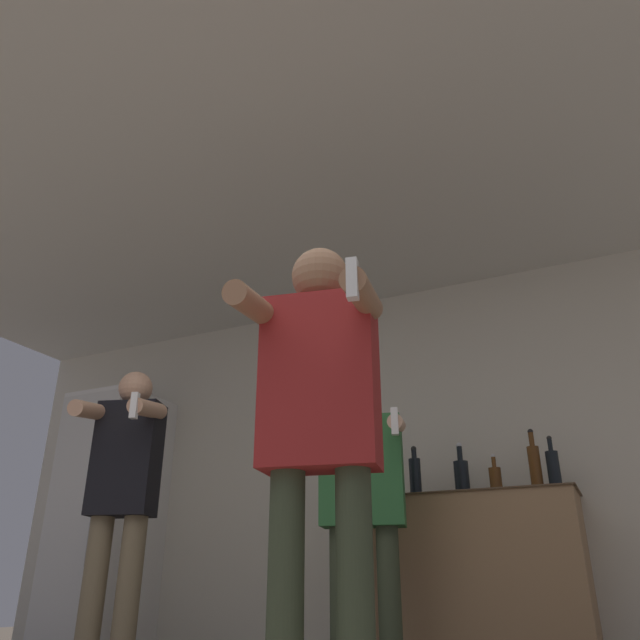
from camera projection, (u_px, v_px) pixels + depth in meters
The scene contains 12 objects.
wall_back at pixel (412, 464), 4.28m from camera, with size 7.00×0.06×2.55m.
ceiling_slab at pixel (317, 187), 3.53m from camera, with size 7.00×3.52×0.05m.
refrigerator at pixel (107, 521), 4.75m from camera, with size 0.61×0.71×1.92m.
counter at pixel (483, 586), 3.55m from camera, with size 1.18×0.55×1.00m.
bottle_clear_vodka at pixel (496, 479), 3.72m from camera, with size 0.07×0.07×0.23m.
bottle_green_wine at pixel (462, 476), 3.81m from camera, with size 0.09×0.09×0.32m.
bottle_dark_rum at pixel (535, 466), 3.65m from camera, with size 0.07×0.07×0.36m.
bottle_amber_bourbon at pixel (415, 476), 3.93m from camera, with size 0.07×0.07×0.33m.
bottle_tall_gin at pixel (554, 469), 3.60m from camera, with size 0.07×0.07×0.31m.
person_woman_foreground at pixel (319, 416), 2.22m from camera, with size 0.56×0.58×1.73m.
person_man_side at pixel (122, 491), 3.47m from camera, with size 0.52×0.56×1.69m.
person_spectator_back at pixel (362, 496), 3.38m from camera, with size 0.58×0.54×1.57m.
Camera 1 is at (1.26, -1.15, 0.48)m, focal length 35.00 mm.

